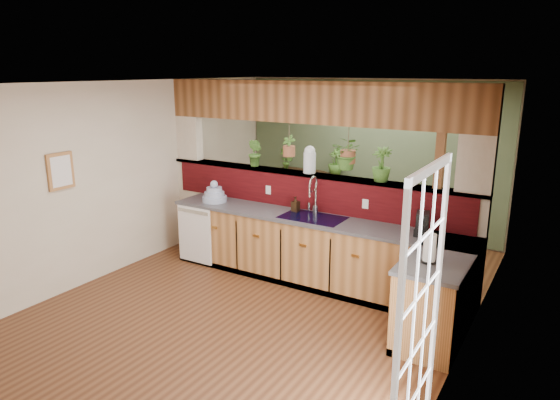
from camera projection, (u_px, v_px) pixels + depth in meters
The scene contains 28 objects.
ground at pixel (255, 307), 5.95m from camera, with size 4.60×7.00×0.01m, color #55301A.
ceiling at pixel (252, 83), 5.29m from camera, with size 4.60×7.00×0.01m, color brown.
wall_back at pixel (368, 156), 8.51m from camera, with size 4.60×0.02×2.60m, color beige.
wall_left at pixel (113, 179), 6.77m from camera, with size 0.02×7.00×2.60m, color beige.
wall_right at pixel (466, 236), 4.47m from camera, with size 0.02×7.00×2.60m, color beige.
pass_through_partition at pixel (311, 188), 6.75m from camera, with size 4.60×0.21×2.60m.
pass_through_ledge at pixel (310, 174), 6.72m from camera, with size 4.60×0.21×0.04m, color brown.
header_beam at pixel (311, 102), 6.47m from camera, with size 4.60×0.15×0.55m, color brown.
sage_backwall at pixel (368, 157), 8.50m from camera, with size 4.55×0.02×2.55m, color #526746.
countertop at pixel (350, 262), 6.14m from camera, with size 4.14×1.52×0.90m.
dishwasher at pixel (195, 234), 7.12m from camera, with size 0.58×0.03×0.82m.
navy_sink at pixel (313, 223), 6.42m from camera, with size 0.82×0.50×0.18m.
french_door at pixel (419, 321), 3.47m from camera, with size 0.06×1.02×2.16m, color white.
framed_print at pixel (61, 171), 6.03m from camera, with size 0.04×0.35×0.45m.
faucet at pixel (314, 193), 6.49m from camera, with size 0.23×0.23×0.52m.
dish_stack at pixel (214, 195), 7.15m from camera, with size 0.35×0.35×0.31m.
soap_dispenser at pixel (296, 204), 6.64m from camera, with size 0.09×0.09×0.21m, color #332112.
coffee_maker at pixel (422, 225), 5.70m from camera, with size 0.14×0.24×0.27m.
paper_towel at pixel (429, 249), 4.88m from camera, with size 0.15×0.15×0.31m.
glass_jar at pixel (310, 159), 6.67m from camera, with size 0.17×0.17×0.37m.
ledge_plant_left at pixel (255, 153), 7.10m from camera, with size 0.22×0.18×0.40m, color #396623.
ledge_plant_right at pixel (382, 164), 6.16m from camera, with size 0.24×0.24×0.43m, color #396623.
hanging_plant_a at pixel (289, 140), 6.77m from camera, with size 0.19×0.17×0.47m.
hanging_plant_b at pixel (348, 139), 6.31m from camera, with size 0.39×0.35×0.54m.
shelving_console at pixel (315, 198), 8.96m from camera, with size 1.42×0.38×0.95m, color black.
shelf_plant_a at pixel (286, 158), 9.09m from camera, with size 0.21×0.15×0.41m, color #396623.
shelf_plant_b at pixel (335, 162), 8.58m from camera, with size 0.25×0.25×0.45m, color #396623.
floor_plant at pixel (360, 233), 7.52m from camera, with size 0.63×0.54×0.70m, color #396623.
Camera 1 is at (3.07, -4.49, 2.75)m, focal length 32.00 mm.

